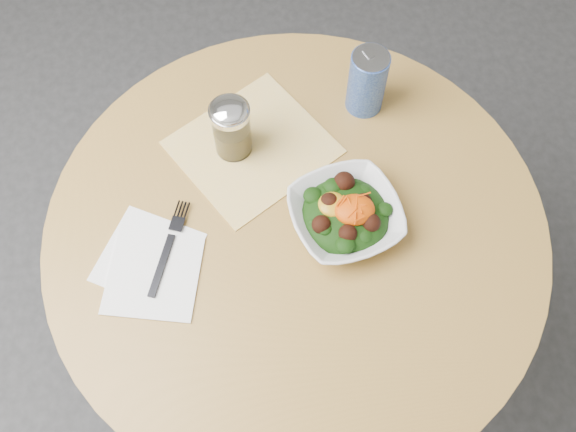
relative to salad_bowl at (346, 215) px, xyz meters
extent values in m
plane|color=#2A2A2C|center=(-0.09, 0.00, -0.78)|extent=(6.00, 6.00, 0.00)
cylinder|color=black|center=(-0.09, 0.00, -0.76)|extent=(0.52, 0.52, 0.03)
cylinder|color=black|center=(-0.09, 0.00, -0.42)|extent=(0.10, 0.10, 0.71)
cylinder|color=#BF9245|center=(-0.09, 0.00, -0.05)|extent=(0.90, 0.90, 0.04)
cube|color=#E09D0B|center=(-0.14, 0.18, -0.03)|extent=(0.35, 0.34, 0.00)
cube|color=white|center=(-0.35, -0.02, -0.03)|extent=(0.21, 0.21, 0.00)
cube|color=white|center=(-0.34, -0.06, -0.02)|extent=(0.19, 0.19, 0.00)
imported|color=silver|center=(0.00, 0.00, 0.00)|extent=(0.23, 0.23, 0.05)
ellipsoid|color=black|center=(0.00, 0.00, 0.00)|extent=(0.16, 0.16, 0.05)
ellipsoid|color=#C18813|center=(-0.02, 0.01, 0.02)|extent=(0.05, 0.05, 0.02)
ellipsoid|color=#D84104|center=(0.01, 0.00, 0.02)|extent=(0.07, 0.06, 0.03)
cube|color=black|center=(-0.33, -0.04, -0.02)|extent=(0.05, 0.12, 0.00)
cube|color=black|center=(-0.29, 0.05, -0.02)|extent=(0.04, 0.07, 0.00)
cylinder|color=silver|center=(-0.18, 0.18, 0.03)|extent=(0.07, 0.07, 0.11)
cylinder|color=olive|center=(-0.18, 0.18, 0.01)|extent=(0.06, 0.06, 0.06)
cylinder|color=silver|center=(-0.18, 0.18, 0.09)|extent=(0.07, 0.07, 0.01)
ellipsoid|color=silver|center=(-0.18, 0.18, 0.09)|extent=(0.07, 0.07, 0.03)
cylinder|color=navy|center=(0.08, 0.25, 0.04)|extent=(0.07, 0.07, 0.13)
cylinder|color=#B0B0B7|center=(0.08, 0.25, 0.11)|extent=(0.07, 0.07, 0.00)
cube|color=#B0B0B7|center=(0.08, 0.26, 0.11)|extent=(0.02, 0.03, 0.00)
camera|label=1|loc=(-0.17, -0.49, 1.00)|focal=40.00mm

